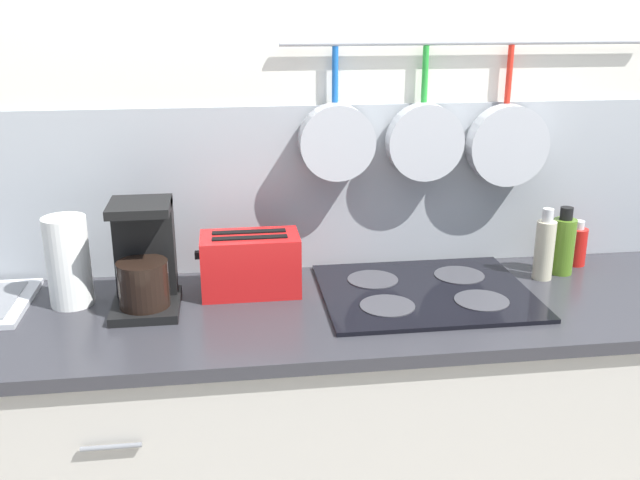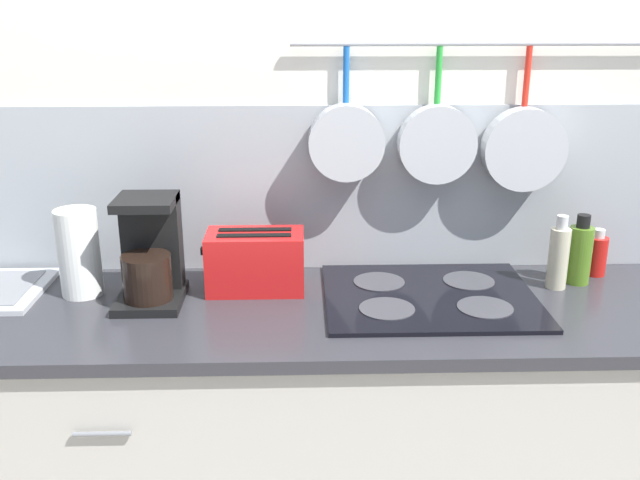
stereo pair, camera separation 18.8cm
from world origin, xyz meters
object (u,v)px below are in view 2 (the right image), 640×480
(bottle_dish_soap, at_px, (558,256))
(bottle_cooking_wine, at_px, (580,253))
(coffee_maker, at_px, (150,257))
(bottle_sesame_oil, at_px, (596,255))
(toaster, at_px, (255,261))
(paper_towel_roll, at_px, (79,253))

(bottle_dish_soap, height_order, bottle_cooking_wine, bottle_dish_soap)
(coffee_maker, distance_m, bottle_sesame_oil, 1.32)
(coffee_maker, height_order, toaster, coffee_maker)
(paper_towel_roll, height_order, coffee_maker, coffee_maker)
(coffee_maker, distance_m, bottle_cooking_wine, 1.24)
(bottle_dish_soap, xyz_separation_m, bottle_cooking_wine, (0.08, 0.04, -0.00))
(bottle_cooking_wine, bearing_deg, bottle_dish_soap, -154.94)
(bottle_dish_soap, bearing_deg, bottle_sesame_oil, 33.12)
(paper_towel_roll, height_order, bottle_sesame_oil, paper_towel_roll)
(bottle_sesame_oil, bearing_deg, bottle_cooking_wine, -140.31)
(coffee_maker, height_order, bottle_sesame_oil, coffee_maker)
(bottle_sesame_oil, bearing_deg, coffee_maker, -173.54)
(bottle_sesame_oil, bearing_deg, paper_towel_roll, -175.87)
(paper_towel_roll, distance_m, bottle_cooking_wine, 1.44)
(coffee_maker, bearing_deg, bottle_cooking_wine, 3.86)
(bottle_dish_soap, distance_m, bottle_cooking_wine, 0.08)
(toaster, bearing_deg, paper_towel_roll, -177.73)
(paper_towel_roll, distance_m, bottle_sesame_oil, 1.52)
(toaster, bearing_deg, bottle_dish_soap, -0.69)
(toaster, height_order, bottle_cooking_wine, bottle_cooking_wine)
(toaster, distance_m, bottle_cooking_wine, 0.95)
(coffee_maker, bearing_deg, bottle_sesame_oil, 6.46)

